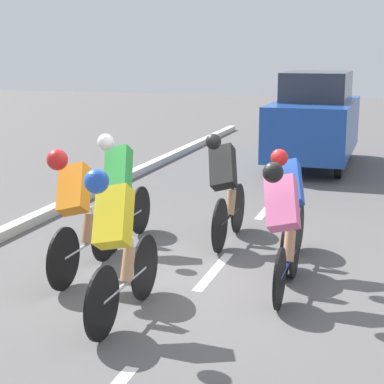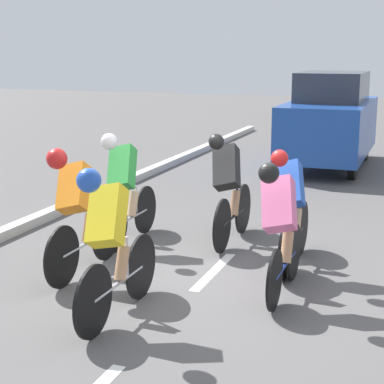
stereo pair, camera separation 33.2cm
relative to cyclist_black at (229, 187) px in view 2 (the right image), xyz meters
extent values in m
plane|color=#565454|center=(-0.18, 1.29, -0.79)|extent=(60.00, 60.00, 0.00)
cube|color=white|center=(-0.18, 1.15, -0.78)|extent=(0.12, 1.40, 0.01)
cube|color=white|center=(-0.18, -2.05, -0.78)|extent=(0.12, 1.40, 0.01)
cylinder|color=black|center=(-0.05, -0.56, -0.43)|extent=(0.03, 0.71, 0.71)
cylinder|color=black|center=(-0.05, 0.42, -0.43)|extent=(0.03, 0.71, 0.71)
cylinder|color=black|center=(-0.05, -0.07, -0.43)|extent=(0.04, 0.99, 0.04)
cylinder|color=black|center=(-0.05, -0.24, -0.22)|extent=(0.04, 0.04, 0.42)
cylinder|color=white|center=(-0.05, -0.12, -0.33)|extent=(0.07, 0.07, 0.16)
cylinder|color=tan|center=(-0.05, -0.14, -0.25)|extent=(0.12, 0.23, 0.36)
cube|color=black|center=(0.03, 0.03, 0.27)|extent=(0.46, 0.50, 0.65)
sphere|color=black|center=(0.10, 0.25, 0.64)|extent=(0.21, 0.21, 0.21)
cylinder|color=black|center=(-1.12, 1.06, -0.47)|extent=(0.03, 0.64, 0.64)
cylinder|color=black|center=(-1.12, 2.04, -0.47)|extent=(0.03, 0.64, 0.64)
cylinder|color=navy|center=(-1.12, 1.55, -0.47)|extent=(0.04, 0.98, 0.04)
cylinder|color=navy|center=(-1.12, 1.38, -0.26)|extent=(0.04, 0.04, 0.42)
cylinder|color=white|center=(-1.12, 1.50, -0.37)|extent=(0.07, 0.07, 0.16)
cylinder|color=tan|center=(-1.12, 1.48, -0.29)|extent=(0.12, 0.23, 0.36)
cube|color=pink|center=(-1.05, 1.65, 0.22)|extent=(0.44, 0.48, 0.63)
sphere|color=black|center=(-0.99, 1.87, 0.59)|extent=(0.21, 0.21, 0.21)
cylinder|color=black|center=(-1.03, 0.10, -0.44)|extent=(0.03, 0.69, 0.69)
cylinder|color=black|center=(-1.03, 1.12, -0.44)|extent=(0.03, 0.69, 0.69)
cylinder|color=black|center=(-1.03, 0.61, -0.44)|extent=(0.04, 1.02, 0.04)
cylinder|color=black|center=(-1.03, 0.43, -0.23)|extent=(0.04, 0.04, 0.42)
cylinder|color=white|center=(-1.03, 0.56, -0.34)|extent=(0.07, 0.07, 0.16)
cylinder|color=#DBAD84|center=(-1.03, 0.53, -0.26)|extent=(0.12, 0.23, 0.36)
cube|color=blue|center=(-0.96, 0.71, 0.24)|extent=(0.45, 0.47, 0.62)
sphere|color=red|center=(-0.89, 0.93, 0.59)|extent=(0.20, 0.20, 0.20)
cylinder|color=black|center=(1.23, 1.19, -0.44)|extent=(0.03, 0.70, 0.70)
cylinder|color=black|center=(1.23, 2.23, -0.44)|extent=(0.03, 0.70, 0.70)
cylinder|color=#B7B7BC|center=(1.23, 1.71, -0.44)|extent=(0.04, 1.04, 0.04)
cylinder|color=#B7B7BC|center=(1.23, 1.53, -0.23)|extent=(0.04, 0.04, 0.42)
cylinder|color=white|center=(1.23, 1.66, -0.34)|extent=(0.07, 0.07, 0.16)
cylinder|color=#9E704C|center=(1.23, 1.63, -0.26)|extent=(0.12, 0.23, 0.36)
cube|color=orange|center=(1.30, 1.81, 0.25)|extent=(0.45, 0.48, 0.63)
sphere|color=red|center=(1.36, 2.03, 0.62)|extent=(0.23, 0.23, 0.23)
cylinder|color=black|center=(1.27, -0.08, -0.44)|extent=(0.03, 0.69, 0.69)
cylinder|color=black|center=(1.27, 0.88, -0.44)|extent=(0.03, 0.69, 0.69)
cylinder|color=#B7B7BC|center=(1.27, 0.40, -0.44)|extent=(0.04, 0.96, 0.04)
cylinder|color=#B7B7BC|center=(1.27, 0.23, -0.23)|extent=(0.04, 0.04, 0.42)
cylinder|color=white|center=(1.27, 0.35, -0.34)|extent=(0.07, 0.07, 0.16)
cylinder|color=#DBAD84|center=(1.27, 0.33, -0.26)|extent=(0.12, 0.23, 0.36)
cube|color=green|center=(1.33, 0.50, 0.26)|extent=(0.45, 0.50, 0.65)
sphere|color=white|center=(1.40, 0.72, 0.64)|extent=(0.22, 0.22, 0.22)
cylinder|color=black|center=(0.28, 2.20, -0.44)|extent=(0.03, 0.69, 0.69)
cylinder|color=black|center=(0.28, 3.24, -0.44)|extent=(0.03, 0.69, 0.69)
cylinder|color=#B7B7BC|center=(0.28, 2.72, -0.44)|extent=(0.04, 1.03, 0.04)
cylinder|color=#B7B7BC|center=(0.28, 2.54, -0.23)|extent=(0.04, 0.04, 0.42)
cylinder|color=white|center=(0.28, 2.67, -0.34)|extent=(0.07, 0.07, 0.16)
cylinder|color=tan|center=(0.28, 2.64, -0.26)|extent=(0.12, 0.23, 0.36)
cube|color=yellow|center=(0.34, 2.82, 0.26)|extent=(0.43, 0.49, 0.63)
sphere|color=blue|center=(0.40, 3.04, 0.64)|extent=(0.23, 0.23, 0.23)
cylinder|color=black|center=(-1.07, -5.13, -0.47)|extent=(0.14, 0.64, 0.64)
cylinder|color=black|center=(0.29, -5.13, -0.47)|extent=(0.14, 0.64, 0.64)
cylinder|color=black|center=(-1.07, -7.62, -0.47)|extent=(0.14, 0.64, 0.64)
cylinder|color=black|center=(0.29, -7.62, -0.47)|extent=(0.14, 0.64, 0.64)
cube|color=#1E479E|center=(-0.39, -6.38, 0.11)|extent=(1.70, 4.01, 1.15)
cube|color=#2D333D|center=(-0.39, -6.58, 1.00)|extent=(1.39, 2.21, 0.63)
camera|label=1|loc=(-2.14, 8.16, 1.80)|focal=60.00mm
camera|label=2|loc=(-2.46, 8.05, 1.80)|focal=60.00mm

